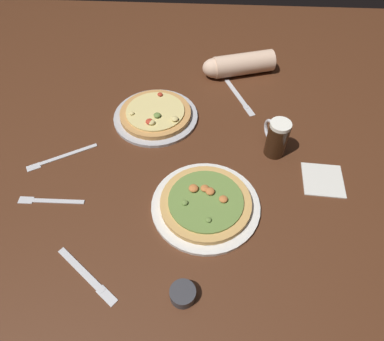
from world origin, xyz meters
TOP-DOWN VIEW (x-y plane):
  - ground_plane at (0.00, 0.00)m, footprint 2.40×2.40m
  - pizza_plate_near at (0.05, -0.12)m, footprint 0.33×0.33m
  - pizza_plate_far at (-0.15, 0.26)m, footprint 0.31×0.31m
  - beer_mug_dark at (0.27, 0.12)m, footprint 0.07×0.12m
  - ramekin_sauce at (-0.00, -0.40)m, footprint 0.07×0.07m
  - napkin_folded at (0.42, -0.00)m, footprint 0.13×0.14m
  - fork_left at (-0.43, -0.13)m, footprint 0.20×0.03m
  - knife_right at (-0.26, -0.36)m, footprint 0.19×0.15m
  - fork_spare at (-0.45, 0.05)m, footprint 0.21×0.14m
  - knife_spare at (0.16, 0.40)m, footprint 0.12×0.23m
  - diner_arm at (0.15, 0.56)m, footprint 0.30×0.16m

SIDE VIEW (x-z plane):
  - ground_plane at x=0.00m, z-range -0.03..0.00m
  - fork_left at x=-0.43m, z-range 0.00..0.01m
  - knife_right at x=-0.26m, z-range 0.00..0.01m
  - fork_spare at x=-0.45m, z-range 0.00..0.01m
  - knife_spare at x=0.16m, z-range 0.00..0.01m
  - napkin_folded at x=0.42m, z-range 0.00..0.01m
  - pizza_plate_near at x=0.05m, z-range -0.01..0.04m
  - pizza_plate_far at x=-0.15m, z-range -0.01..0.04m
  - ramekin_sauce at x=0.00m, z-range 0.00..0.03m
  - diner_arm at x=0.15m, z-range 0.00..0.09m
  - beer_mug_dark at x=0.27m, z-range 0.00..0.13m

